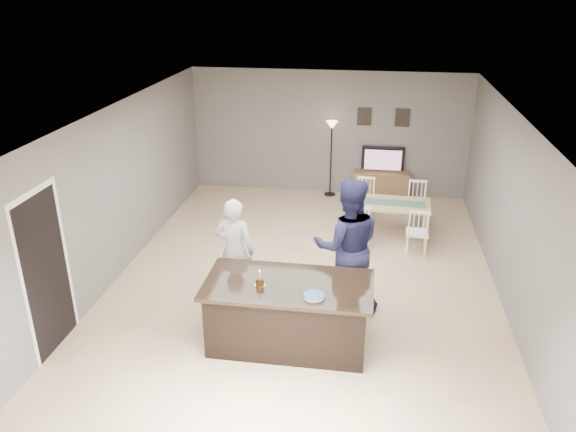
# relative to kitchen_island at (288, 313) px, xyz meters

# --- Properties ---
(floor) EXTENTS (8.00, 8.00, 0.00)m
(floor) POSITION_rel_kitchen_island_xyz_m (0.00, 1.80, -0.45)
(floor) COLOR tan
(floor) RESTS_ON ground
(room_shell) EXTENTS (8.00, 8.00, 8.00)m
(room_shell) POSITION_rel_kitchen_island_xyz_m (0.00, 1.80, 1.22)
(room_shell) COLOR slate
(room_shell) RESTS_ON floor
(kitchen_island) EXTENTS (2.15, 1.10, 0.90)m
(kitchen_island) POSITION_rel_kitchen_island_xyz_m (0.00, 0.00, 0.00)
(kitchen_island) COLOR black
(kitchen_island) RESTS_ON floor
(tv_console) EXTENTS (1.20, 0.40, 0.60)m
(tv_console) POSITION_rel_kitchen_island_xyz_m (1.20, 5.57, -0.15)
(tv_console) COLOR brown
(tv_console) RESTS_ON floor
(television) EXTENTS (0.91, 0.12, 0.53)m
(television) POSITION_rel_kitchen_island_xyz_m (1.20, 5.64, 0.41)
(television) COLOR black
(television) RESTS_ON tv_console
(tv_screen_glow) EXTENTS (0.78, 0.00, 0.78)m
(tv_screen_glow) POSITION_rel_kitchen_island_xyz_m (1.20, 5.56, 0.42)
(tv_screen_glow) COLOR #E65919
(tv_screen_glow) RESTS_ON tv_console
(picture_frames) EXTENTS (1.10, 0.02, 0.38)m
(picture_frames) POSITION_rel_kitchen_island_xyz_m (1.15, 5.78, 1.30)
(picture_frames) COLOR black
(picture_frames) RESTS_ON room_shell
(doorway) EXTENTS (0.00, 2.10, 2.65)m
(doorway) POSITION_rel_kitchen_island_xyz_m (-2.99, -0.50, 0.80)
(doorway) COLOR black
(doorway) RESTS_ON floor
(woman) EXTENTS (0.64, 0.46, 1.62)m
(woman) POSITION_rel_kitchen_island_xyz_m (-0.94, 0.96, 0.36)
(woman) COLOR #B2B2B6
(woman) RESTS_ON floor
(man) EXTENTS (1.08, 0.91, 2.00)m
(man) POSITION_rel_kitchen_island_xyz_m (0.69, 0.96, 0.55)
(man) COLOR #1B1B3C
(man) RESTS_ON floor
(birthday_cake) EXTENTS (0.14, 0.14, 0.22)m
(birthday_cake) POSITION_rel_kitchen_island_xyz_m (-0.35, -0.10, 0.50)
(birthday_cake) COLOR gold
(birthday_cake) RESTS_ON kitchen_island
(plate_stack) EXTENTS (0.26, 0.26, 0.04)m
(plate_stack) POSITION_rel_kitchen_island_xyz_m (0.36, -0.29, 0.47)
(plate_stack) COLOR white
(plate_stack) RESTS_ON kitchen_island
(dining_table) EXTENTS (1.48, 1.68, 0.88)m
(dining_table) POSITION_rel_kitchen_island_xyz_m (1.34, 3.57, 0.11)
(dining_table) COLOR tan
(dining_table) RESTS_ON floor
(floor_lamp) EXTENTS (0.25, 0.25, 1.67)m
(floor_lamp) POSITION_rel_kitchen_island_xyz_m (0.08, 5.59, 0.84)
(floor_lamp) COLOR black
(floor_lamp) RESTS_ON floor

